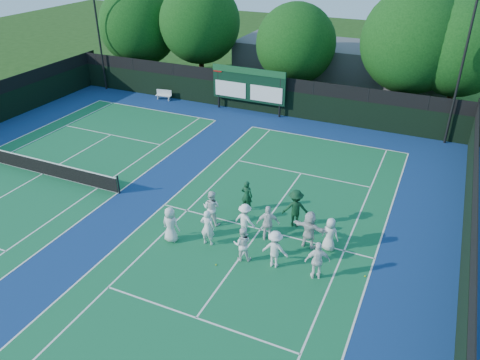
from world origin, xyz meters
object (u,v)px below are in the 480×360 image
at_px(tennis_net, 41,166).
at_px(bench, 164,94).
at_px(scoreboard, 248,85).
at_px(coach_left, 247,196).

xyz_separation_m(tennis_net, bench, (-0.67, 14.36, -0.04)).
xyz_separation_m(scoreboard, bench, (-7.65, -0.22, -1.73)).
bearing_deg(tennis_net, coach_left, 6.28).
distance_m(scoreboard, coach_left, 14.42).
height_order(scoreboard, coach_left, scoreboard).
distance_m(scoreboard, tennis_net, 16.26).
height_order(scoreboard, bench, scoreboard).
bearing_deg(scoreboard, bench, -178.32).
relative_size(tennis_net, coach_left, 6.76).
bearing_deg(coach_left, scoreboard, -68.06).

